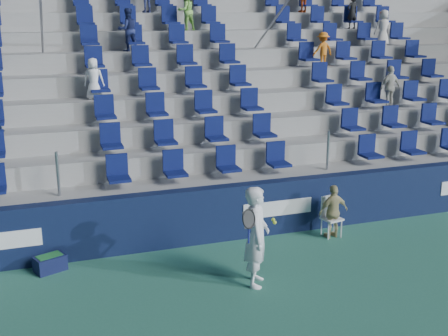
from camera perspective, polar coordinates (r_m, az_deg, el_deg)
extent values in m
plane|color=#2F6E58|center=(9.50, 4.40, -14.47)|extent=(70.00, 70.00, 0.00)
cube|color=#101A3B|center=(11.93, -1.45, -4.74)|extent=(24.00, 0.30, 1.20)
cube|color=white|center=(12.28, 5.49, -4.10)|extent=(1.60, 0.02, 0.34)
cube|color=gray|center=(12.44, -2.24, -3.86)|extent=(24.00, 0.85, 1.20)
cube|color=gray|center=(13.14, -3.30, -1.65)|extent=(24.00, 0.85, 1.70)
cube|color=gray|center=(13.86, -4.26, 0.33)|extent=(24.00, 0.85, 2.20)
cube|color=gray|center=(14.60, -5.12, 2.11)|extent=(24.00, 0.85, 2.70)
cube|color=gray|center=(15.35, -5.89, 3.73)|extent=(24.00, 0.85, 3.20)
cube|color=gray|center=(16.11, -6.60, 5.19)|extent=(24.00, 0.85, 3.70)
cube|color=gray|center=(16.89, -7.24, 6.51)|extent=(24.00, 0.85, 4.20)
cube|color=gray|center=(17.68, -7.83, 7.72)|extent=(24.00, 0.85, 4.70)
cube|color=gray|center=(18.48, -8.38, 8.82)|extent=(24.00, 0.85, 5.20)
cube|color=gray|center=(19.09, -8.81, 10.53)|extent=(24.00, 0.50, 6.20)
cube|color=#0C154C|center=(12.16, -2.29, 0.36)|extent=(16.05, 0.50, 0.70)
cube|color=#0C154C|center=(12.83, -3.39, 3.46)|extent=(16.05, 0.50, 0.70)
cube|color=#0C154C|center=(13.55, -4.38, 6.25)|extent=(16.05, 0.50, 0.70)
cube|color=#0C154C|center=(14.29, -5.28, 8.75)|extent=(16.05, 0.50, 0.70)
cube|color=#0C154C|center=(15.07, -6.10, 11.00)|extent=(16.05, 0.50, 0.70)
cube|color=#0C154C|center=(15.86, -6.85, 13.02)|extent=(16.05, 0.50, 0.70)
cube|color=#0C154C|center=(16.68, -7.54, 14.84)|extent=(16.05, 0.50, 0.70)
cube|color=#0C154C|center=(17.52, -8.17, 16.50)|extent=(16.05, 0.50, 0.70)
cylinder|color=gray|center=(14.66, -18.03, 13.35)|extent=(0.06, 7.68, 4.55)
cylinder|color=gray|center=(15.95, 4.71, 14.17)|extent=(0.06, 7.68, 4.55)
imported|color=black|center=(19.04, 12.89, 15.16)|extent=(0.39, 0.28, 1.01)
imported|color=#83CB51|center=(16.87, -3.88, 15.63)|extent=(0.63, 0.55, 1.10)
imported|color=beige|center=(18.66, 15.85, 13.54)|extent=(0.53, 0.35, 1.09)
imported|color=white|center=(13.91, -13.11, 8.82)|extent=(0.56, 0.45, 0.99)
imported|color=navy|center=(15.66, -9.74, 13.66)|extent=(0.60, 0.50, 1.13)
imported|color=beige|center=(15.90, 16.50, 7.88)|extent=(0.72, 0.42, 1.15)
imported|color=orange|center=(16.65, 10.00, 11.77)|extent=(0.68, 0.45, 0.98)
imported|color=silver|center=(9.99, 3.34, -6.96)|extent=(0.67, 0.79, 1.84)
cylinder|color=navy|center=(9.64, 2.52, -6.86)|extent=(0.03, 0.03, 0.28)
torus|color=black|center=(9.53, 2.54, -5.19)|extent=(0.30, 0.17, 0.28)
plane|color=#262626|center=(9.53, 2.54, -5.19)|extent=(0.30, 0.16, 0.29)
sphere|color=#B5CD2F|center=(9.80, 5.17, -5.53)|extent=(0.07, 0.07, 0.07)
sphere|color=#B5CD2F|center=(9.84, 5.03, -5.25)|extent=(0.07, 0.07, 0.07)
cube|color=white|center=(12.46, 10.89, -5.08)|extent=(0.46, 0.46, 0.04)
cube|color=white|center=(12.52, 10.53, -3.78)|extent=(0.39, 0.12, 0.48)
cylinder|color=white|center=(12.33, 10.55, -6.34)|extent=(0.03, 0.03, 0.39)
cylinder|color=white|center=(12.48, 11.82, -6.14)|extent=(0.03, 0.03, 0.39)
cylinder|color=white|center=(12.59, 9.86, -5.84)|extent=(0.03, 0.03, 0.39)
cylinder|color=white|center=(12.73, 11.11, -5.65)|extent=(0.03, 0.03, 0.39)
imported|color=tan|center=(12.35, 11.04, -4.35)|extent=(0.71, 0.32, 1.18)
cube|color=#0F1438|center=(11.27, -17.26, -9.23)|extent=(0.65, 0.54, 0.30)
cube|color=#1E662D|center=(11.24, -17.29, -8.90)|extent=(0.52, 0.41, 0.18)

